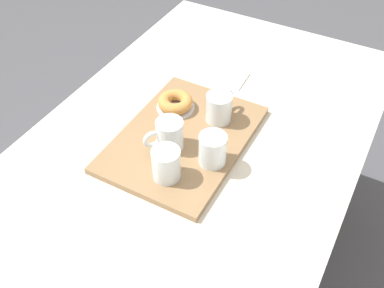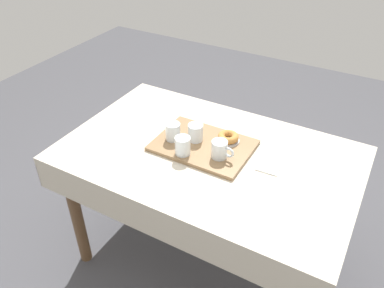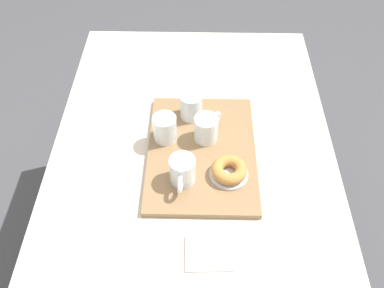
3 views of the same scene
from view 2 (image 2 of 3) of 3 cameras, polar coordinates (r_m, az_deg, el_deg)
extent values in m
plane|color=#47474C|center=(2.42, 1.96, -16.03)|extent=(6.00, 6.00, 0.00)
cube|color=beige|center=(1.89, 2.41, -1.70)|extent=(1.40, 0.89, 0.04)
cube|color=beige|center=(1.67, -4.81, -12.17)|extent=(1.40, 0.01, 0.14)
cube|color=beige|center=(2.27, 7.48, 2.40)|extent=(1.40, 0.01, 0.14)
cube|color=beige|center=(2.28, -13.44, 1.78)|extent=(0.01, 0.89, 0.14)
cube|color=beige|center=(1.83, 22.53, -10.33)|extent=(0.01, 0.89, 0.14)
cylinder|color=brown|center=(2.23, -16.53, -9.67)|extent=(0.06, 0.06, 0.73)
cylinder|color=brown|center=(2.62, -6.13, -0.38)|extent=(0.06, 0.06, 0.73)
cylinder|color=brown|center=(2.29, 20.31, -9.19)|extent=(0.06, 0.06, 0.73)
cube|color=olive|center=(1.91, 1.64, -0.20)|extent=(0.46, 0.33, 0.02)
cylinder|color=white|center=(1.91, 0.52, 1.70)|extent=(0.07, 0.07, 0.09)
cylinder|color=maroon|center=(1.91, 0.51, 1.50)|extent=(0.06, 0.06, 0.06)
torus|color=white|center=(1.94, -0.10, 2.48)|extent=(0.05, 0.04, 0.05)
cylinder|color=white|center=(1.80, 4.01, -0.76)|extent=(0.07, 0.07, 0.09)
cylinder|color=maroon|center=(1.80, 4.00, -0.96)|extent=(0.06, 0.06, 0.06)
torus|color=white|center=(1.78, 5.39, -1.25)|extent=(0.05, 0.02, 0.05)
cylinder|color=white|center=(1.81, -1.37, -0.24)|extent=(0.07, 0.07, 0.09)
cylinder|color=silver|center=(1.83, -1.35, -0.89)|extent=(0.06, 0.06, 0.03)
cylinder|color=white|center=(1.91, -2.79, 1.83)|extent=(0.07, 0.07, 0.09)
cylinder|color=silver|center=(1.92, -2.78, 1.49)|extent=(0.06, 0.06, 0.05)
cylinder|color=silver|center=(1.93, 5.26, 0.51)|extent=(0.11, 0.11, 0.01)
torus|color=#BC7F3D|center=(1.91, 5.30, 1.02)|extent=(0.10, 0.10, 0.03)
cube|color=white|center=(1.83, 11.28, -3.04)|extent=(0.11, 0.13, 0.01)
camera|label=1|loc=(1.78, -31.75, 23.02)|focal=41.95mm
camera|label=3|loc=(1.37, 37.60, 23.69)|focal=38.70mm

